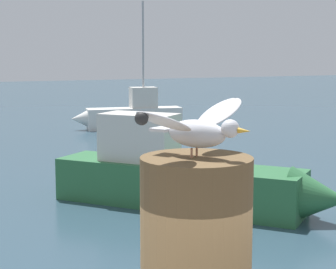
{
  "coord_description": "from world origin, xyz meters",
  "views": [
    {
      "loc": [
        -0.29,
        -2.25,
        3.04
      ],
      "look_at": [
        0.66,
        -0.13,
        2.72
      ],
      "focal_mm": 63.69,
      "sensor_mm": 36.0,
      "label": 1
    }
  ],
  "objects": [
    {
      "name": "boat_white",
      "position": [
        7.9,
        19.88,
        0.56
      ],
      "size": [
        4.47,
        1.49,
        5.0
      ],
      "color": "silver",
      "rests_on": "ground_plane"
    },
    {
      "name": "seagull",
      "position": [
        0.66,
        -0.39,
        2.78
      ],
      "size": [
        0.62,
        0.46,
        0.2
      ],
      "color": "tan",
      "rests_on": "mooring_post"
    },
    {
      "name": "boat_green",
      "position": [
        4.76,
        7.95,
        0.58
      ],
      "size": [
        4.61,
        5.12,
        1.86
      ],
      "color": "#2D6B3D",
      "rests_on": "ground_plane"
    }
  ]
}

